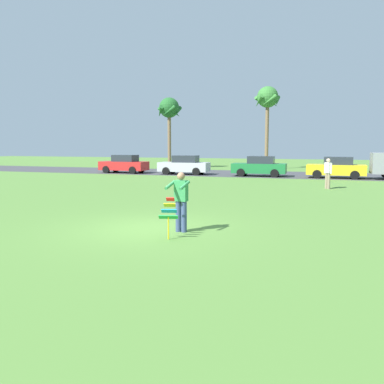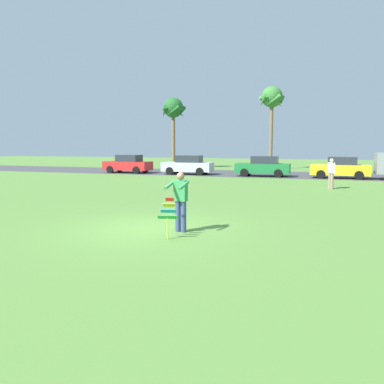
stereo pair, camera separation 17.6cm
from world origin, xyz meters
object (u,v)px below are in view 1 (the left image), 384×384
object	(u,v)px
parked_car_green	(259,167)
person_walker_near	(328,172)
parked_car_red	(124,164)
parked_car_yellow	(337,168)
palm_tree_right_near	(268,101)
person_kite_flyer	(181,199)
parked_car_silver	(184,165)
kite_held	(169,212)
palm_tree_left_near	(169,110)

from	to	relation	value
parked_car_green	person_walker_near	distance (m)	9.29
parked_car_red	person_walker_near	xyz separation A→B (m)	(17.03, -7.78, 0.16)
parked_car_green	parked_car_yellow	distance (m)	5.75
parked_car_green	palm_tree_right_near	world-z (taller)	palm_tree_right_near
palm_tree_right_near	parked_car_green	bearing A→B (deg)	-85.42
person_kite_flyer	person_walker_near	distance (m)	13.93
person_kite_flyer	parked_car_silver	distance (m)	22.32
kite_held	parked_car_red	xyz separation A→B (m)	(-12.89, 21.90, 0.06)
parked_car_yellow	person_walker_near	world-z (taller)	person_walker_near
palm_tree_left_near	palm_tree_right_near	world-z (taller)	palm_tree_right_near
kite_held	parked_car_red	bearing A→B (deg)	120.48
person_kite_flyer	palm_tree_right_near	bearing A→B (deg)	93.27
palm_tree_left_near	palm_tree_right_near	xyz separation A→B (m)	(10.04, 1.27, 0.81)
parked_car_red	parked_car_yellow	xyz separation A→B (m)	(17.69, -0.00, 0.00)
palm_tree_left_near	person_walker_near	bearing A→B (deg)	-44.88
parked_car_yellow	palm_tree_right_near	size ratio (longest dim) A/B	0.52
palm_tree_left_near	parked_car_green	bearing A→B (deg)	-36.65
kite_held	parked_car_green	size ratio (longest dim) A/B	0.25
kite_held	parked_car_yellow	size ratio (longest dim) A/B	0.25
kite_held	person_kite_flyer	bearing A→B (deg)	86.73
person_walker_near	parked_car_yellow	bearing A→B (deg)	85.13
parked_car_red	palm_tree_left_near	distance (m)	9.68
person_kite_flyer	parked_car_yellow	bearing A→B (deg)	77.30
parked_car_yellow	parked_car_red	bearing A→B (deg)	180.00
parked_car_silver	person_walker_near	world-z (taller)	person_walker_near
person_kite_flyer	parked_car_red	bearing A→B (deg)	121.52
parked_car_yellow	palm_tree_right_near	xyz separation A→B (m)	(-6.49, 9.30, 6.09)
parked_car_yellow	palm_tree_left_near	world-z (taller)	palm_tree_left_near
parked_car_silver	palm_tree_right_near	xyz separation A→B (m)	(5.56, 9.30, 6.09)
parked_car_green	parked_car_silver	bearing A→B (deg)	180.00
parked_car_yellow	person_walker_near	size ratio (longest dim) A/B	2.46
parked_car_silver	palm_tree_left_near	xyz separation A→B (m)	(-4.49, 8.03, 5.28)
palm_tree_right_near	person_walker_near	bearing A→B (deg)	-71.16
person_kite_flyer	kite_held	bearing A→B (deg)	-93.27
parked_car_silver	parked_car_yellow	bearing A→B (deg)	-0.01
palm_tree_left_near	person_walker_near	xyz separation A→B (m)	(15.87, -15.80, -5.12)
palm_tree_right_near	person_walker_near	distance (m)	19.00
parked_car_silver	parked_car_yellow	world-z (taller)	same
parked_car_green	palm_tree_right_near	xyz separation A→B (m)	(-0.75, 9.30, 6.09)
parked_car_yellow	palm_tree_right_near	distance (m)	12.88
parked_car_green	palm_tree_left_near	distance (m)	14.45
person_kite_flyer	parked_car_silver	world-z (taller)	person_kite_flyer
person_walker_near	palm_tree_right_near	bearing A→B (deg)	108.84
parked_car_green	palm_tree_right_near	bearing A→B (deg)	94.58
person_walker_near	parked_car_green	bearing A→B (deg)	123.17
parked_car_red	parked_car_green	distance (m)	11.94
person_kite_flyer	parked_car_green	xyz separation A→B (m)	(-0.99, 21.09, -0.18)
parked_car_silver	parked_car_red	bearing A→B (deg)	-179.98
kite_held	parked_car_yellow	bearing A→B (deg)	77.63
parked_car_red	parked_car_silver	bearing A→B (deg)	0.02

